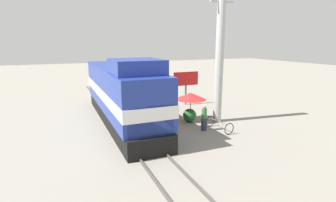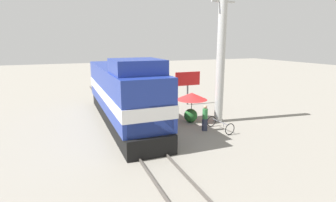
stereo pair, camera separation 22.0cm
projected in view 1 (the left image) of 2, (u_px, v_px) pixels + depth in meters
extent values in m
plane|color=gray|center=(132.00, 133.00, 16.88)|extent=(120.00, 120.00, 0.00)
cube|color=#4C4742|center=(121.00, 133.00, 16.59)|extent=(0.08, 38.45, 0.15)
cube|color=#4C4742|center=(142.00, 130.00, 17.13)|extent=(0.08, 38.45, 0.15)
cube|color=black|center=(122.00, 115.00, 19.18)|extent=(2.67, 13.69, 1.06)
cube|color=navy|center=(121.00, 88.00, 18.73)|extent=(2.90, 13.15, 2.93)
cube|color=white|center=(121.00, 92.00, 18.80)|extent=(2.94, 13.28, 0.70)
cube|color=white|center=(145.00, 117.00, 13.84)|extent=(2.47, 1.92, 1.61)
cube|color=navy|center=(136.00, 66.00, 14.63)|extent=(2.73, 3.01, 0.81)
cylinder|color=#B2B2AD|center=(220.00, 56.00, 18.34)|extent=(0.59, 0.59, 9.52)
cube|color=#B2B2AD|center=(222.00, 2.00, 17.54)|extent=(1.80, 0.12, 0.12)
cylinder|color=#4C4C4C|center=(190.00, 108.00, 19.27)|extent=(0.05, 0.05, 2.01)
cone|color=red|center=(191.00, 96.00, 19.07)|extent=(2.27, 2.27, 0.51)
cube|color=#595959|center=(186.00, 95.00, 24.41)|extent=(0.12, 0.12, 1.80)
cube|color=red|center=(186.00, 79.00, 24.07)|extent=(2.48, 0.08, 1.25)
sphere|color=#236028|center=(190.00, 115.00, 19.14)|extent=(0.98, 0.98, 0.98)
cube|color=#2D3347|center=(204.00, 124.00, 17.26)|extent=(0.30, 0.20, 0.83)
cylinder|color=#337F3F|center=(204.00, 114.00, 17.09)|extent=(0.34, 0.34, 0.66)
sphere|color=tan|center=(204.00, 107.00, 16.99)|extent=(0.24, 0.24, 0.24)
torus|color=black|center=(229.00, 129.00, 16.53)|extent=(0.75, 0.13, 0.75)
torus|color=black|center=(210.00, 121.00, 18.14)|extent=(0.75, 0.13, 0.75)
cube|color=slate|center=(219.00, 122.00, 17.29)|extent=(0.21, 1.60, 0.04)
cylinder|color=slate|center=(223.00, 124.00, 17.02)|extent=(0.04, 0.04, 0.32)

